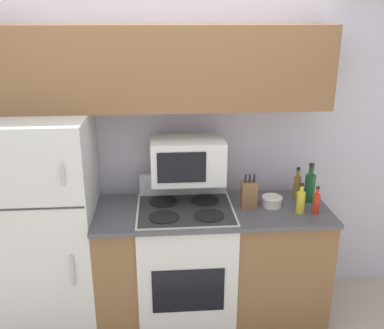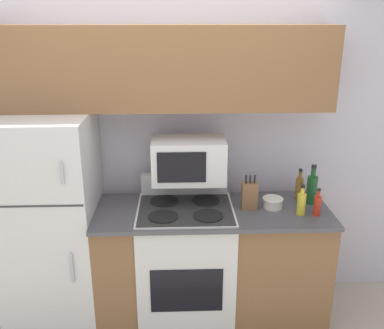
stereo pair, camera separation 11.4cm
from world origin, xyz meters
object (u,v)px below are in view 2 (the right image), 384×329
at_px(microwave, 188,160).
at_px(knife_block, 249,195).
at_px(bottle_cooking_spray, 301,203).
at_px(stove, 186,263).
at_px(bowl, 273,202).
at_px(bottle_vinegar, 299,187).
at_px(bottle_wine_green, 312,188).
at_px(bottle_hot_sauce, 317,205).
at_px(refrigerator, 51,223).

distance_m(microwave, knife_block, 0.51).
height_order(microwave, bottle_cooking_spray, microwave).
bearing_deg(microwave, bottle_cooking_spray, -16.84).
xyz_separation_m(stove, bowl, (0.64, 0.01, 0.48)).
bearing_deg(bottle_vinegar, bowl, -146.58).
bearing_deg(bottle_wine_green, bottle_hot_sauce, -95.21).
xyz_separation_m(knife_block, bottle_hot_sauce, (0.46, -0.13, -0.02)).
height_order(refrigerator, bottle_cooking_spray, refrigerator).
xyz_separation_m(bottle_vinegar, bottle_hot_sauce, (0.05, -0.29, -0.02)).
distance_m(microwave, bowl, 0.68).
xyz_separation_m(refrigerator, bottle_vinegar, (1.85, 0.11, 0.21)).
distance_m(knife_block, bottle_cooking_spray, 0.37).
relative_size(knife_block, bottle_vinegar, 1.08).
bearing_deg(stove, bottle_vinegar, 10.72).
distance_m(bottle_cooking_spray, bottle_wine_green, 0.23).
relative_size(stove, bottle_vinegar, 4.55).
bearing_deg(refrigerator, bowl, -1.34).
xyz_separation_m(refrigerator, stove, (0.98, -0.05, -0.32)).
height_order(refrigerator, knife_block, refrigerator).
bearing_deg(bottle_hot_sauce, bottle_wine_green, 84.79).
distance_m(microwave, bottle_wine_green, 0.93).
bearing_deg(refrigerator, bottle_vinegar, 3.56).
relative_size(microwave, bottle_vinegar, 2.20).
height_order(knife_block, bowl, knife_block).
xyz_separation_m(bowl, bottle_hot_sauce, (0.28, -0.13, 0.04)).
bearing_deg(bottle_vinegar, knife_block, -158.28).
xyz_separation_m(refrigerator, bottle_wine_green, (1.92, 0.03, 0.23)).
bearing_deg(bottle_cooking_spray, bottle_wine_green, 55.51).
relative_size(refrigerator, bottle_wine_green, 5.38).
height_order(refrigerator, bowl, refrigerator).
bearing_deg(refrigerator, bottle_cooking_spray, -4.96).
bearing_deg(bottle_cooking_spray, microwave, 163.16).
bearing_deg(refrigerator, stove, -2.87).
height_order(refrigerator, stove, refrigerator).
height_order(refrigerator, bottle_wine_green, refrigerator).
relative_size(microwave, knife_block, 2.04).
distance_m(stove, bowl, 0.80).
height_order(bottle_vinegar, bottle_wine_green, bottle_wine_green).
bearing_deg(bottle_hot_sauce, refrigerator, 174.81).
bearing_deg(refrigerator, bottle_wine_green, 0.86).
distance_m(stove, knife_block, 0.71).
relative_size(microwave, bowl, 3.47).
bearing_deg(bottle_cooking_spray, bottle_hot_sauce, -8.99).
distance_m(refrigerator, knife_block, 1.46).
bearing_deg(bowl, bottle_vinegar, 33.42).
xyz_separation_m(refrigerator, microwave, (1.01, 0.08, 0.45)).
height_order(knife_block, bottle_vinegar, knife_block).
bearing_deg(bottle_wine_green, knife_block, -170.91).
relative_size(microwave, bottle_hot_sauce, 2.64).
xyz_separation_m(stove, microwave, (0.03, 0.13, 0.77)).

